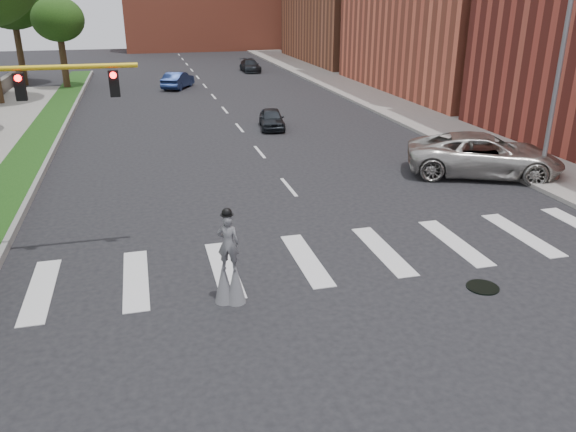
{
  "coord_description": "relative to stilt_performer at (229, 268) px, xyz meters",
  "views": [
    {
      "loc": [
        -5.83,
        -14.07,
        7.64
      ],
      "look_at": [
        -1.99,
        0.55,
        1.7
      ],
      "focal_mm": 35.0,
      "sensor_mm": 36.0,
      "label": 1
    }
  ],
  "objects": [
    {
      "name": "grass_median",
      "position": [
        -7.52,
        20.95,
        -0.88
      ],
      "size": [
        2.0,
        60.0,
        0.25
      ],
      "primitive_type": "cube",
      "color": "#173F12",
      "rests_on": "ground"
    },
    {
      "name": "streetlight",
      "position": [
        14.88,
        6.95,
        3.89
      ],
      "size": [
        2.05,
        0.2,
        9.0
      ],
      "color": "slate",
      "rests_on": "ground"
    },
    {
      "name": "ground_plane",
      "position": [
        3.98,
        0.95,
        -1.0
      ],
      "size": [
        160.0,
        160.0,
        0.0
      ],
      "primitive_type": "plane",
      "color": "black",
      "rests_on": "ground"
    },
    {
      "name": "manhole",
      "position": [
        6.98,
        -1.05,
        -0.98
      ],
      "size": [
        0.9,
        0.9,
        0.04
      ],
      "primitive_type": "cylinder",
      "color": "black",
      "rests_on": "ground"
    },
    {
      "name": "sidewalk_right",
      "position": [
        16.48,
        25.95,
        -0.91
      ],
      "size": [
        5.0,
        90.0,
        0.18
      ],
      "primitive_type": "cube",
      "color": "gray",
      "rests_on": "ground"
    },
    {
      "name": "car_mid",
      "position": [
        1.54,
        38.03,
        -0.28
      ],
      "size": [
        3.25,
        4.64,
        1.45
      ],
      "primitive_type": "imported",
      "rotation": [
        0.0,
        0.0,
        2.71
      ],
      "color": "#16244E",
      "rests_on": "ground"
    },
    {
      "name": "suv_crossing",
      "position": [
        12.98,
        8.41,
        -0.06
      ],
      "size": [
        7.47,
        5.6,
        1.88
      ],
      "primitive_type": "imported",
      "rotation": [
        0.0,
        0.0,
        1.16
      ],
      "color": "#B7B4AD",
      "rests_on": "ground"
    },
    {
      "name": "stilt_performer",
      "position": [
        0.0,
        0.0,
        0.0
      ],
      "size": [
        0.82,
        0.64,
        2.69
      ],
      "rotation": [
        0.0,
        0.0,
        2.77
      ],
      "color": "#332314",
      "rests_on": "ground"
    },
    {
      "name": "car_near",
      "position": [
        5.89,
        20.29,
        -0.4
      ],
      "size": [
        1.91,
        3.71,
        1.21
      ],
      "primitive_type": "imported",
      "rotation": [
        0.0,
        0.0,
        -0.14
      ],
      "color": "black",
      "rests_on": "ground"
    },
    {
      "name": "tree_6",
      "position": [
        -7.87,
        39.73,
        4.75
      ],
      "size": [
        4.29,
        4.29,
        7.65
      ],
      "color": "#332314",
      "rests_on": "ground"
    },
    {
      "name": "car_far",
      "position": [
        9.98,
        47.99,
        -0.37
      ],
      "size": [
        1.78,
        4.37,
        1.27
      ],
      "primitive_type": "imported",
      "rotation": [
        0.0,
        0.0,
        0.0
      ],
      "color": "black",
      "rests_on": "ground"
    },
    {
      "name": "median_curb",
      "position": [
        -6.47,
        20.95,
        -0.86
      ],
      "size": [
        0.2,
        60.0,
        0.28
      ],
      "primitive_type": "cube",
      "color": "gray",
      "rests_on": "ground"
    }
  ]
}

